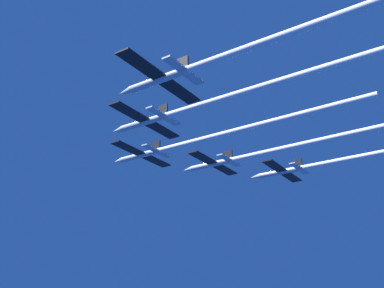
{
  "coord_description": "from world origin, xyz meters",
  "views": [
    {
      "loc": [
        -83.48,
        -72.77,
        -41.31
      ],
      "look_at": [
        0.17,
        -16.98,
        0.14
      ],
      "focal_mm": 42.6,
      "sensor_mm": 36.0,
      "label": 1
    }
  ],
  "objects_px": {
    "jet_lead": "(205,139)",
    "jet_left_wing": "(206,104)",
    "jet_left_outer": "(245,49)",
    "jet_right_outer": "(336,161)",
    "jet_right_wing": "(273,151)"
  },
  "relations": [
    {
      "from": "jet_lead",
      "to": "jet_left_wing",
      "type": "bearing_deg",
      "value": -147.28
    },
    {
      "from": "jet_left_wing",
      "to": "jet_left_outer",
      "type": "height_order",
      "value": "jet_left_wing"
    },
    {
      "from": "jet_left_wing",
      "to": "jet_right_outer",
      "type": "xyz_separation_m",
      "value": [
        43.01,
        -12.74,
        -1.73
      ]
    },
    {
      "from": "jet_right_wing",
      "to": "jet_right_outer",
      "type": "xyz_separation_m",
      "value": [
        13.82,
        -11.43,
        -0.84
      ]
    },
    {
      "from": "jet_left_wing",
      "to": "jet_right_wing",
      "type": "bearing_deg",
      "value": -2.58
    },
    {
      "from": "jet_left_outer",
      "to": "jet_right_outer",
      "type": "xyz_separation_m",
      "value": [
        57.29,
        3.6,
        -0.48
      ]
    },
    {
      "from": "jet_lead",
      "to": "jet_left_outer",
      "type": "xyz_separation_m",
      "value": [
        -29.2,
        -25.93,
        -1.12
      ]
    },
    {
      "from": "jet_left_outer",
      "to": "jet_right_outer",
      "type": "bearing_deg",
      "value": 3.6
    },
    {
      "from": "jet_right_wing",
      "to": "jet_left_wing",
      "type": "bearing_deg",
      "value": 177.42
    },
    {
      "from": "jet_right_wing",
      "to": "jet_right_outer",
      "type": "bearing_deg",
      "value": -39.57
    },
    {
      "from": "jet_left_wing",
      "to": "jet_right_outer",
      "type": "height_order",
      "value": "jet_left_wing"
    },
    {
      "from": "jet_right_wing",
      "to": "jet_left_outer",
      "type": "distance_m",
      "value": 45.99
    },
    {
      "from": "jet_lead",
      "to": "jet_right_outer",
      "type": "bearing_deg",
      "value": -38.48
    },
    {
      "from": "jet_left_wing",
      "to": "jet_left_outer",
      "type": "bearing_deg",
      "value": -131.15
    },
    {
      "from": "jet_left_wing",
      "to": "jet_right_outer",
      "type": "bearing_deg",
      "value": -16.5
    }
  ]
}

